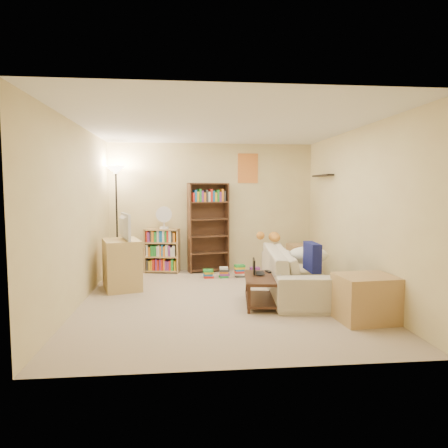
# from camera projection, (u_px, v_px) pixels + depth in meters

# --- Properties ---
(room) EXTENTS (4.50, 4.54, 2.52)m
(room) POSITION_uv_depth(u_px,v_px,m) (223.00, 188.00, 5.66)
(room) COLOR tan
(room) RESTS_ON ground
(sofa) EXTENTS (2.52, 1.39, 0.68)m
(sofa) POSITION_uv_depth(u_px,v_px,m) (298.00, 271.00, 6.18)
(sofa) COLOR beige
(sofa) RESTS_ON ground
(navy_pillow) EXTENTS (0.14, 0.45, 0.40)m
(navy_pillow) POSITION_uv_depth(u_px,v_px,m) (312.00, 257.00, 5.65)
(navy_pillow) COLOR navy
(navy_pillow) RESTS_ON sofa
(cream_blanket) EXTENTS (0.63, 0.45, 0.27)m
(cream_blanket) POSITION_uv_depth(u_px,v_px,m) (308.00, 255.00, 6.21)
(cream_blanket) COLOR white
(cream_blanket) RESTS_ON sofa
(tabby_cat) EXTENTS (0.54, 0.23, 0.18)m
(tabby_cat) POSITION_uv_depth(u_px,v_px,m) (272.00, 237.00, 7.03)
(tabby_cat) COLOR orange
(tabby_cat) RESTS_ON sofa
(coffee_table) EXTENTS (0.60, 0.95, 0.40)m
(coffee_table) POSITION_uv_depth(u_px,v_px,m) (263.00, 287.00, 5.53)
(coffee_table) COLOR #3A2216
(coffee_table) RESTS_ON ground
(laptop) EXTENTS (0.33, 0.25, 0.02)m
(laptop) POSITION_uv_depth(u_px,v_px,m) (263.00, 273.00, 5.68)
(laptop) COLOR black
(laptop) RESTS_ON coffee_table
(laptop_screen) EXTENTS (0.05, 0.30, 0.20)m
(laptop_screen) POSITION_uv_depth(u_px,v_px,m) (254.00, 266.00, 5.67)
(laptop_screen) COLOR white
(laptop_screen) RESTS_ON laptop
(mug) EXTENTS (0.10, 0.10, 0.09)m
(mug) POSITION_uv_depth(u_px,v_px,m) (277.00, 278.00, 5.26)
(mug) COLOR silver
(mug) RESTS_ON coffee_table
(tv_remote) EXTENTS (0.08, 0.17, 0.02)m
(tv_remote) POSITION_uv_depth(u_px,v_px,m) (269.00, 272.00, 5.81)
(tv_remote) COLOR black
(tv_remote) RESTS_ON coffee_table
(tv_stand) EXTENTS (0.73, 0.87, 0.80)m
(tv_stand) POSITION_uv_depth(u_px,v_px,m) (122.00, 264.00, 6.43)
(tv_stand) COLOR tan
(tv_stand) RESTS_ON ground
(television) EXTENTS (0.78, 0.50, 0.42)m
(television) POSITION_uv_depth(u_px,v_px,m) (121.00, 227.00, 6.38)
(television) COLOR black
(television) RESTS_ON tv_stand
(tall_bookshelf) EXTENTS (0.81, 0.42, 1.73)m
(tall_bookshelf) POSITION_uv_depth(u_px,v_px,m) (208.00, 225.00, 7.74)
(tall_bookshelf) COLOR #492C1C
(tall_bookshelf) RESTS_ON ground
(short_bookshelf) EXTENTS (0.69, 0.36, 0.85)m
(short_bookshelf) POSITION_uv_depth(u_px,v_px,m) (162.00, 251.00, 7.70)
(short_bookshelf) COLOR tan
(short_bookshelf) RESTS_ON ground
(desk_fan) EXTENTS (0.30, 0.17, 0.43)m
(desk_fan) POSITION_uv_depth(u_px,v_px,m) (164.00, 217.00, 7.60)
(desk_fan) COLOR white
(desk_fan) RESTS_ON short_bookshelf
(floor_lamp) EXTENTS (0.34, 0.34, 2.04)m
(floor_lamp) POSITION_uv_depth(u_px,v_px,m) (116.00, 188.00, 7.39)
(floor_lamp) COLOR black
(floor_lamp) RESTS_ON ground
(side_table) EXTENTS (0.49, 0.49, 0.53)m
(side_table) POSITION_uv_depth(u_px,v_px,m) (301.00, 258.00, 7.80)
(side_table) COLOR tan
(side_table) RESTS_ON ground
(end_cabinet) EXTENTS (0.71, 0.61, 0.56)m
(end_cabinet) POSITION_uv_depth(u_px,v_px,m) (366.00, 298.00, 4.86)
(end_cabinet) COLOR #B07D56
(end_cabinet) RESTS_ON ground
(book_stacks) EXTENTS (1.33, 0.18, 0.23)m
(book_stacks) POSITION_uv_depth(u_px,v_px,m) (241.00, 272.00, 7.30)
(book_stacks) COLOR red
(book_stacks) RESTS_ON ground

